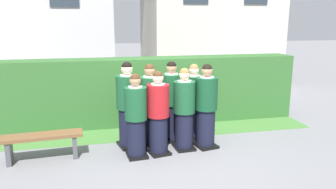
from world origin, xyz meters
TOP-DOWN VIEW (x-y plane):
  - ground_plane at (0.00, 0.00)m, footprint 60.00×60.00m
  - student_front_row_0 at (-0.68, -0.11)m, footprint 0.40×0.47m
  - student_in_red_blazer at (-0.26, -0.05)m, footprint 0.45×0.51m
  - student_front_row_2 at (0.27, 0.07)m, footprint 0.41×0.52m
  - student_front_row_3 at (0.72, 0.08)m, footprint 0.47×0.56m
  - student_rear_row_0 at (-0.77, 0.42)m, footprint 0.48×0.56m
  - student_rear_row_1 at (-0.32, 0.48)m, footprint 0.43×0.54m
  - student_rear_row_2 at (0.14, 0.59)m, footprint 0.43×0.50m
  - student_rear_row_3 at (0.63, 0.64)m, footprint 0.45×0.54m
  - hedge at (0.00, 1.90)m, footprint 7.00×0.70m
  - oak_tree_left at (-4.02, 6.81)m, footprint 2.77×2.77m
  - wooden_bench at (-2.33, 0.08)m, footprint 1.42×0.47m
  - lawn_strip at (0.00, 1.10)m, footprint 7.00×0.90m

SIDE VIEW (x-z plane):
  - ground_plane at x=0.00m, z-range 0.00..0.00m
  - lawn_strip at x=0.00m, z-range 0.00..0.01m
  - wooden_bench at x=-2.33m, z-range 0.11..0.59m
  - student_front_row_0 at x=-0.68m, z-range -0.04..1.51m
  - student_in_red_blazer at x=-0.26m, z-range -0.04..1.53m
  - student_rear_row_3 at x=0.63m, z-range -0.04..1.54m
  - student_front_row_2 at x=0.27m, z-range -0.04..1.55m
  - student_rear_row_1 at x=-0.32m, z-range -0.04..1.59m
  - student_front_row_3 at x=0.72m, z-range -0.04..1.61m
  - student_rear_row_2 at x=0.14m, z-range -0.04..1.61m
  - hedge at x=0.00m, z-range 0.00..1.58m
  - student_rear_row_0 at x=-0.77m, z-range -0.04..1.65m
  - oak_tree_left at x=-4.02m, z-range 0.81..5.23m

